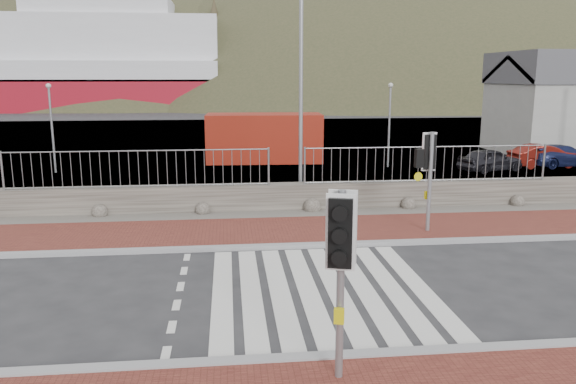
{
  "coord_description": "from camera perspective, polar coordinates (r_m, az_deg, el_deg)",
  "views": [
    {
      "loc": [
        -1.92,
        -11.1,
        4.46
      ],
      "look_at": [
        -0.4,
        3.0,
        1.51
      ],
      "focal_mm": 35.0,
      "sensor_mm": 36.0,
      "label": 1
    }
  ],
  "objects": [
    {
      "name": "kerb_near",
      "position": [
        9.41,
        6.61,
        -16.26
      ],
      "size": [
        40.0,
        0.25,
        0.12
      ],
      "primitive_type": "cube",
      "color": "gray",
      "rests_on": "ground"
    },
    {
      "name": "kerb_far",
      "position": [
        14.89,
        1.54,
        -5.48
      ],
      "size": [
        40.0,
        0.25,
        0.12
      ],
      "primitive_type": "cube",
      "color": "gray",
      "rests_on": "ground"
    },
    {
      "name": "traffic_signal_far",
      "position": [
        16.3,
        14.19,
        3.11
      ],
      "size": [
        0.71,
        0.3,
        2.92
      ],
      "rotation": [
        0.0,
        0.0,
        3.26
      ],
      "color": "gray",
      "rests_on": "ground"
    },
    {
      "name": "sidewalk_far",
      "position": [
        16.32,
        0.84,
        -3.97
      ],
      "size": [
        40.0,
        3.0,
        0.08
      ],
      "primitive_type": "cube",
      "color": "brown",
      "rests_on": "ground"
    },
    {
      "name": "streetlight",
      "position": [
        19.42,
        1.69,
        11.56
      ],
      "size": [
        1.61,
        0.66,
        7.82
      ],
      "rotation": [
        0.0,
        0.0,
        0.31
      ],
      "color": "gray",
      "rests_on": "ground"
    },
    {
      "name": "traffic_signal_near",
      "position": [
        8.0,
        5.43,
        -5.5
      ],
      "size": [
        0.47,
        0.36,
        2.91
      ],
      "rotation": [
        0.0,
        0.0,
        -0.29
      ],
      "color": "gray",
      "rests_on": "ground"
    },
    {
      "name": "shipping_container",
      "position": [
        29.72,
        -2.44,
        5.53
      ],
      "size": [
        6.09,
        2.74,
        2.5
      ],
      "primitive_type": "cube",
      "rotation": [
        0.0,
        0.0,
        -0.04
      ],
      "color": "maroon",
      "rests_on": "ground"
    },
    {
      "name": "zebra_crossing",
      "position": [
        12.11,
        3.46,
        -9.86
      ],
      "size": [
        4.62,
        5.6,
        0.01
      ],
      "color": "silver",
      "rests_on": "ground"
    },
    {
      "name": "water",
      "position": [
        74.15,
        -4.69,
        8.25
      ],
      "size": [
        220.0,
        50.0,
        0.05
      ],
      "primitive_type": "cube",
      "color": "#3F4C54",
      "rests_on": "ground"
    },
    {
      "name": "railing",
      "position": [
        18.53,
        -0.14,
        3.55
      ],
      "size": [
        18.07,
        0.07,
        1.22
      ],
      "color": "gray",
      "rests_on": "stone_wall"
    },
    {
      "name": "car_a",
      "position": [
        28.26,
        19.85,
        3.09
      ],
      "size": [
        3.48,
        2.27,
        1.1
      ],
      "primitive_type": "imported",
      "rotation": [
        0.0,
        0.0,
        1.9
      ],
      "color": "black",
      "rests_on": "ground"
    },
    {
      "name": "quay",
      "position": [
        39.3,
        -3.31,
        5.2
      ],
      "size": [
        120.0,
        40.0,
        0.5
      ],
      "primitive_type": "cube",
      "color": "#4C4C4F",
      "rests_on": "ground"
    },
    {
      "name": "stone_wall",
      "position": [
        18.92,
        -0.18,
        -0.49
      ],
      "size": [
        40.0,
        0.6,
        0.9
      ],
      "primitive_type": "cube",
      "color": "#47413A",
      "rests_on": "ground"
    },
    {
      "name": "ground",
      "position": [
        12.11,
        3.46,
        -9.88
      ],
      "size": [
        220.0,
        220.0,
        0.0
      ],
      "primitive_type": "plane",
      "color": "#28282B",
      "rests_on": "ground"
    },
    {
      "name": "gravel_strip",
      "position": [
        18.24,
        0.08,
        -2.31
      ],
      "size": [
        40.0,
        1.5,
        0.06
      ],
      "primitive_type": "cube",
      "color": "#59544C",
      "rests_on": "ground"
    },
    {
      "name": "hills_backdrop",
      "position": [
        103.11,
        -1.09,
        -3.74
      ],
      "size": [
        254.0,
        90.0,
        100.0
      ],
      "color": "#343721",
      "rests_on": "ground"
    },
    {
      "name": "car_b",
      "position": [
        30.57,
        24.57,
        3.36
      ],
      "size": [
        3.5,
        1.4,
        1.13
      ],
      "primitive_type": "imported",
      "rotation": [
        0.0,
        0.0,
        1.63
      ],
      "color": "#61130D",
      "rests_on": "ground"
    },
    {
      "name": "car_c",
      "position": [
        31.19,
        26.07,
        3.34
      ],
      "size": [
        3.96,
        2.07,
        1.1
      ],
      "primitive_type": "imported",
      "rotation": [
        0.0,
        0.0,
        1.72
      ],
      "color": "#151C43",
      "rests_on": "ground"
    },
    {
      "name": "ferry",
      "position": [
        82.21,
        -22.66,
        11.48
      ],
      "size": [
        50.0,
        16.0,
        20.0
      ],
      "color": "maroon",
      "rests_on": "ground"
    }
  ]
}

